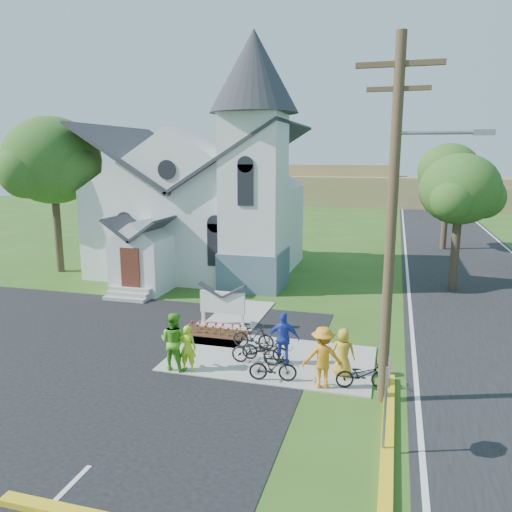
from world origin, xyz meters
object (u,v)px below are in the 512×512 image
(utility_pole, at_px, (394,214))
(stop_sign, at_px, (388,384))
(cyclist_1, at_px, (174,341))
(bike_1, at_px, (253,337))
(cyclist_2, at_px, (284,338))
(cyclist_3, at_px, (323,357))
(church_sign, at_px, (222,303))
(bike_0, at_px, (256,351))
(bike_4, at_px, (362,375))
(cyclist_0, at_px, (188,348))
(cyclist_4, at_px, (343,352))
(bike_2, at_px, (265,349))
(bike_3, at_px, (273,367))

(utility_pole, distance_m, stop_sign, 4.52)
(cyclist_1, xyz_separation_m, bike_1, (2.04, 2.34, -0.49))
(bike_1, xyz_separation_m, cyclist_2, (1.33, -0.98, 0.43))
(bike_1, distance_m, cyclist_3, 3.70)
(church_sign, relative_size, utility_pole, 0.22)
(bike_0, xyz_separation_m, cyclist_1, (-2.47, -1.10, 0.52))
(church_sign, height_order, stop_sign, stop_sign)
(church_sign, bearing_deg, utility_pole, -35.60)
(church_sign, relative_size, bike_0, 1.32)
(bike_4, bearing_deg, bike_0, 62.56)
(cyclist_1, distance_m, bike_4, 6.07)
(stop_sign, bearing_deg, cyclist_0, 154.48)
(bike_1, distance_m, cyclist_4, 3.61)
(cyclist_0, xyz_separation_m, bike_1, (1.55, 2.34, -0.31))
(cyclist_4, bearing_deg, bike_2, -10.54)
(cyclist_0, height_order, bike_3, cyclist_0)
(cyclist_3, relative_size, bike_4, 1.18)
(cyclist_1, relative_size, cyclist_2, 1.07)
(church_sign, relative_size, cyclist_2, 1.23)
(bike_4, bearing_deg, cyclist_1, 78.25)
(cyclist_3, relative_size, bike_3, 1.27)
(bike_2, bearing_deg, cyclist_4, -98.79)
(church_sign, distance_m, cyclist_2, 4.44)
(cyclist_1, xyz_separation_m, bike_3, (3.33, 0.00, -0.51))
(cyclist_2, bearing_deg, cyclist_3, 133.43)
(cyclist_0, bearing_deg, stop_sign, 148.17)
(bike_2, bearing_deg, bike_4, -108.83)
(utility_pole, relative_size, cyclist_0, 6.45)
(cyclist_3, bearing_deg, cyclist_4, -128.64)
(cyclist_4, bearing_deg, utility_pole, 134.49)
(utility_pole, height_order, cyclist_0, utility_pole)
(bike_3, bearing_deg, utility_pole, -104.06)
(bike_3, distance_m, cyclist_4, 2.30)
(bike_2, bearing_deg, cyclist_3, -123.07)
(church_sign, xyz_separation_m, cyclist_2, (3.23, -3.04, -0.08))
(cyclist_4, height_order, bike_4, cyclist_4)
(utility_pole, distance_m, cyclist_3, 4.78)
(stop_sign, height_order, bike_3, stop_sign)
(cyclist_1, bearing_deg, cyclist_4, -163.70)
(cyclist_3, relative_size, cyclist_4, 1.23)
(bike_4, bearing_deg, cyclist_3, 88.45)
(utility_pole, xyz_separation_m, bike_0, (-4.24, 1.40, -4.91))
(cyclist_1, bearing_deg, cyclist_3, -174.24)
(stop_sign, bearing_deg, bike_2, 132.52)
(cyclist_2, bearing_deg, church_sign, -47.63)
(church_sign, distance_m, bike_2, 3.96)
(cyclist_4, distance_m, bike_4, 1.05)
(cyclist_4, bearing_deg, bike_0, -3.24)
(utility_pole, relative_size, cyclist_3, 5.26)
(cyclist_1, xyz_separation_m, bike_4, (6.04, 0.26, -0.54))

